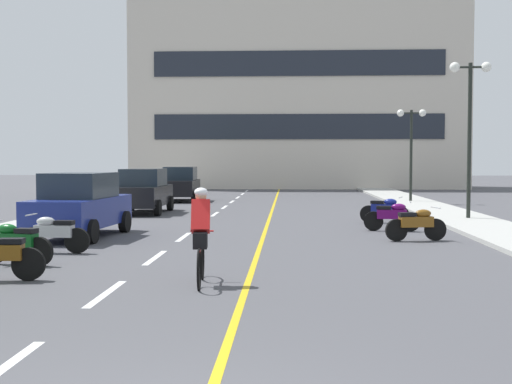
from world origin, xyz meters
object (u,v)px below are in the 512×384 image
(parked_car_far, at_px, (180,184))
(motorcycle_3, at_px, (15,242))
(motorcycle_6, at_px, (392,216))
(motorcycle_7, at_px, (385,209))
(cyclist_rider, at_px, (201,234))
(street_lamp_mid, at_px, (470,105))
(parked_car_mid, at_px, (144,191))
(street_lamp_far, at_px, (411,133))
(parked_car_near, at_px, (80,205))
(motorcycle_5, at_px, (416,223))
(motorcycle_4, at_px, (54,233))

(parked_car_far, bearing_deg, motorcycle_3, -89.76)
(motorcycle_6, bearing_deg, parked_car_far, 121.41)
(parked_car_far, relative_size, motorcycle_7, 2.59)
(motorcycle_7, xyz_separation_m, cyclist_rider, (-4.85, -11.57, 0.41))
(street_lamp_mid, relative_size, parked_car_mid, 1.31)
(street_lamp_far, distance_m, motorcycle_6, 14.18)
(parked_car_near, relative_size, motorcycle_7, 2.62)
(parked_car_mid, relative_size, motorcycle_3, 2.50)
(street_lamp_far, distance_m, motorcycle_5, 16.51)
(street_lamp_far, distance_m, motorcycle_7, 11.68)
(motorcycle_7, bearing_deg, parked_car_far, 127.10)
(street_lamp_far, xyz_separation_m, parked_car_mid, (-12.12, -6.98, -2.62))
(parked_car_mid, height_order, motorcycle_5, parked_car_mid)
(motorcycle_3, bearing_deg, parked_car_mid, 91.25)
(street_lamp_far, distance_m, parked_car_near, 19.85)
(street_lamp_mid, relative_size, motorcycle_7, 3.35)
(parked_car_mid, bearing_deg, street_lamp_mid, -13.80)
(motorcycle_5, xyz_separation_m, motorcycle_6, (-0.27, 2.48, 0.00))
(parked_car_near, distance_m, motorcycle_6, 9.28)
(parked_car_near, height_order, parked_car_mid, same)
(parked_car_far, bearing_deg, parked_car_mid, -91.46)
(motorcycle_7, bearing_deg, parked_car_near, -153.17)
(motorcycle_3, relative_size, cyclist_rider, 0.95)
(parked_car_far, distance_m, motorcycle_5, 19.39)
(motorcycle_4, bearing_deg, parked_car_near, 96.98)
(parked_car_near, distance_m, cyclist_rider, 8.17)
(parked_car_mid, bearing_deg, motorcycle_6, -35.65)
(street_lamp_mid, distance_m, cyclist_rider, 15.13)
(motorcycle_6, distance_m, cyclist_rider, 10.13)
(parked_car_far, xyz_separation_m, motorcycle_3, (0.09, -21.62, -0.44))
(cyclist_rider, bearing_deg, street_lamp_far, 71.09)
(parked_car_near, relative_size, cyclist_rider, 2.43)
(street_lamp_far, bearing_deg, parked_car_far, 174.83)
(street_lamp_far, relative_size, cyclist_rider, 2.61)
(street_lamp_mid, distance_m, street_lamp_far, 10.03)
(street_lamp_far, bearing_deg, cyclist_rider, -108.91)
(motorcycle_5, height_order, cyclist_rider, cyclist_rider)
(motorcycle_3, relative_size, motorcycle_5, 1.00)
(motorcycle_3, xyz_separation_m, motorcycle_7, (8.97, 9.64, 0.00))
(street_lamp_far, xyz_separation_m, motorcycle_6, (-3.00, -13.52, -3.07))
(street_lamp_mid, height_order, motorcycle_6, street_lamp_mid)
(street_lamp_mid, xyz_separation_m, motorcycle_7, (-3.08, -0.90, -3.64))
(motorcycle_7, relative_size, cyclist_rider, 0.93)
(parked_car_mid, distance_m, motorcycle_5, 13.03)
(street_lamp_far, relative_size, motorcycle_7, 2.80)
(parked_car_near, bearing_deg, motorcycle_3, -87.47)
(motorcycle_4, relative_size, cyclist_rider, 0.96)
(street_lamp_far, relative_size, motorcycle_3, 2.74)
(parked_car_far, distance_m, motorcycle_3, 21.63)
(motorcycle_5, bearing_deg, parked_car_far, 118.27)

